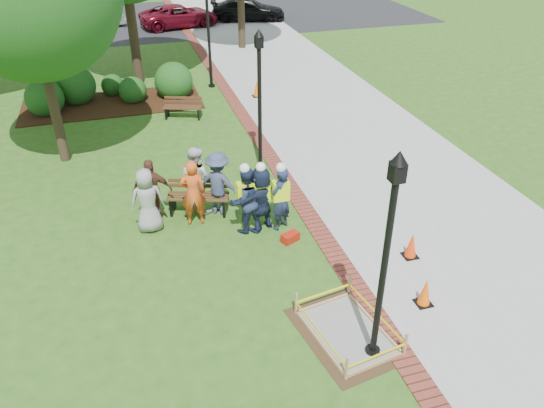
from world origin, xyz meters
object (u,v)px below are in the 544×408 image
object	(u,v)px
wet_concrete_pad	(348,325)
hivis_worker_c	(245,198)
cone_front	(425,293)
hivis_worker_a	(261,197)
lamp_near	(387,247)
hivis_worker_b	(281,197)
bench_near	(199,203)

from	to	relation	value
wet_concrete_pad	hivis_worker_c	bearing A→B (deg)	103.93
cone_front	hivis_worker_a	world-z (taller)	hivis_worker_a
lamp_near	cone_front	bearing A→B (deg)	29.73
wet_concrete_pad	hivis_worker_c	world-z (taller)	hivis_worker_c
lamp_near	hivis_worker_b	size ratio (longest dim) A/B	2.28
cone_front	hivis_worker_c	bearing A→B (deg)	127.43
bench_near	cone_front	bearing A→B (deg)	-51.88
wet_concrete_pad	hivis_worker_a	distance (m)	4.21
bench_near	hivis_worker_c	xyz separation A→B (m)	(1.02, -1.20, 0.66)
wet_concrete_pad	hivis_worker_b	size ratio (longest dim) A/B	1.36
cone_front	hivis_worker_a	bearing A→B (deg)	123.76
bench_near	hivis_worker_b	xyz separation A→B (m)	(1.89, -1.34, 0.65)
wet_concrete_pad	cone_front	world-z (taller)	cone_front
hivis_worker_a	hivis_worker_c	distance (m)	0.39
cone_front	hivis_worker_b	distance (m)	4.24
cone_front	lamp_near	xyz separation A→B (m)	(-1.63, -0.93, 2.16)
cone_front	hivis_worker_b	xyz separation A→B (m)	(-2.04, 3.67, 0.60)
hivis_worker_a	hivis_worker_b	size ratio (longest dim) A/B	1.02
cone_front	hivis_worker_a	distance (m)	4.58
wet_concrete_pad	hivis_worker_a	size ratio (longest dim) A/B	1.34
lamp_near	wet_concrete_pad	bearing A→B (deg)	113.04
hivis_worker_b	hivis_worker_c	bearing A→B (deg)	171.20
hivis_worker_c	cone_front	bearing A→B (deg)	-52.57
wet_concrete_pad	hivis_worker_b	xyz separation A→B (m)	(-0.15, 4.00, 0.69)
bench_near	hivis_worker_c	distance (m)	1.71
hivis_worker_a	hivis_worker_c	world-z (taller)	hivis_worker_c
lamp_near	hivis_worker_b	world-z (taller)	lamp_near
cone_front	lamp_near	bearing A→B (deg)	-150.27
bench_near	lamp_near	bearing A→B (deg)	-68.84
lamp_near	bench_near	bearing A→B (deg)	111.16
lamp_near	hivis_worker_c	xyz separation A→B (m)	(-1.28, 4.73, -1.53)
bench_near	cone_front	size ratio (longest dim) A/B	2.56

